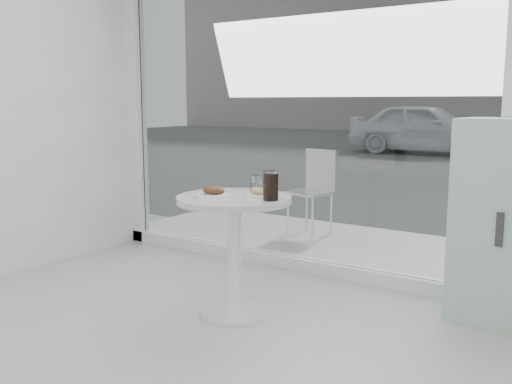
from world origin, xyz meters
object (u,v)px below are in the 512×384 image
Objects in this scene: mint_cabinet at (507,223)px; water_tumbler_b at (263,187)px; car_white at (426,128)px; plate_donut at (261,193)px; patio_chair at (314,186)px; cola_glass at (271,186)px; main_table at (234,231)px; water_tumbler_a at (255,185)px; plate_fritter at (214,192)px.

mint_cabinet is 11.38× the size of water_tumbler_b.
car_white reaches higher than plate_donut.
patio_chair is 2.18m from plate_donut.
patio_chair reaches higher than plate_donut.
cola_glass is (-1.18, -0.80, 0.23)m from mint_cabinet.
plate_donut is (2.72, -11.86, 0.13)m from car_white.
mint_cabinet is 5.77× the size of plate_donut.
water_tumbler_a reaches higher than main_table.
plate_fritter is at bearing -166.64° from cola_glass.
water_tumbler_b reaches higher than plate_fritter.
plate_donut is 1.97× the size of water_tumbler_b.
car_white reaches higher than main_table.
car_white is (-4.03, 11.16, 0.04)m from mint_cabinet.
main_table is 3.40× the size of plate_fritter.
plate_fritter is 0.30m from plate_donut.
mint_cabinet is 1.44m from cola_glass.
cola_glass reaches higher than main_table.
plate_fritter is (-0.10, -0.08, 0.25)m from main_table.
cola_glass is (0.15, -0.15, 0.04)m from water_tumbler_b.
patio_chair reaches higher than water_tumbler_b.
water_tumbler_b is 0.21m from cola_glass.
main_table is at bearing -142.73° from mint_cabinet.
car_white is at bearing 103.42° from cola_glass.
patio_chair reaches higher than main_table.
car_white is 12.17m from plate_donut.
car_white is at bearing 102.19° from main_table.
main_table is 0.93× the size of patio_chair.
patio_chair is (-0.58, 2.15, -0.03)m from main_table.
mint_cabinet is at bearing -24.50° from patio_chair.
mint_cabinet is 5.55× the size of plate_fritter.
car_white is 12.13m from water_tumbler_b.
main_table is at bearing 40.07° from plate_fritter.
cola_glass is (0.24, -0.20, 0.04)m from water_tumbler_a.
car_white reaches higher than plate_fritter.
water_tumbler_b reaches higher than main_table.
patio_chair is 7.53× the size of water_tumbler_b.
water_tumbler_b is at bearing -61.81° from patio_chair.
car_white is 35.00× the size of water_tumbler_a.
cola_glass is at bearing 13.36° from plate_fritter.
water_tumbler_a is at bearing -63.75° from patio_chair.
main_table is at bearing -127.08° from water_tumbler_b.
water_tumbler_a is at bearing 139.92° from plate_donut.
main_table is 2.23m from patio_chair.
plate_fritter reaches higher than main_table.
water_tumbler_a is (2.61, -11.77, 0.15)m from car_white.
water_tumbler_b is 0.62× the size of cola_glass.
plate_fritter reaches higher than plate_donut.
plate_fritter is at bearing -132.22° from water_tumbler_b.
water_tumbler_a is (-0.11, 0.09, 0.03)m from plate_donut.
water_tumbler_a reaches higher than plate_donut.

